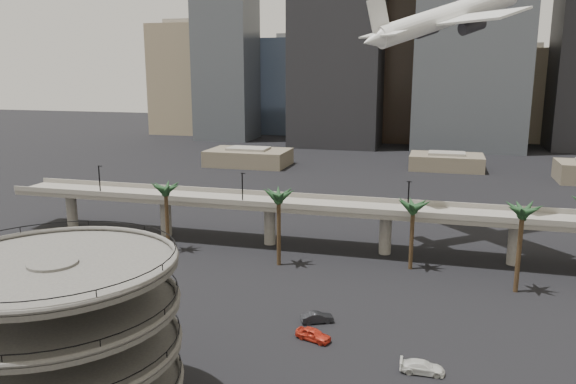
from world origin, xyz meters
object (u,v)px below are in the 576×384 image
(airborne_jet, at_px, (448,17))
(car_a, at_px, (313,334))
(overpass, at_px, (326,211))
(car_c, at_px, (422,367))
(parking_ramp, at_px, (59,328))
(car_b, at_px, (317,318))

(airborne_jet, height_order, car_a, airborne_jet)
(overpass, relative_size, car_c, 26.43)
(parking_ramp, xyz_separation_m, car_a, (18.83, 22.67, -9.06))
(parking_ramp, height_order, car_c, parking_ramp)
(airborne_jet, height_order, car_c, airborne_jet)
(parking_ramp, distance_m, overpass, 60.46)
(car_a, xyz_separation_m, car_b, (-0.58, 4.99, -0.06))
(parking_ramp, bearing_deg, car_a, 50.28)
(parking_ramp, relative_size, overpass, 0.17)
(airborne_jet, xyz_separation_m, car_c, (-0.52, -53.41, -41.79))
(car_a, height_order, car_b, car_a)
(car_a, bearing_deg, car_b, 24.88)
(overpass, bearing_deg, car_b, -80.50)
(overpass, relative_size, car_b, 29.89)
(car_a, xyz_separation_m, car_c, (13.39, -4.34, -0.06))
(car_b, distance_m, car_c, 16.80)
(parking_ramp, relative_size, airborne_jet, 0.71)
(parking_ramp, relative_size, car_c, 4.51)
(airborne_jet, xyz_separation_m, car_b, (-14.50, -44.08, -41.79))
(overpass, bearing_deg, car_c, -64.71)
(car_a, height_order, car_c, car_a)
(parking_ramp, xyz_separation_m, car_b, (18.24, 27.65, -9.12))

